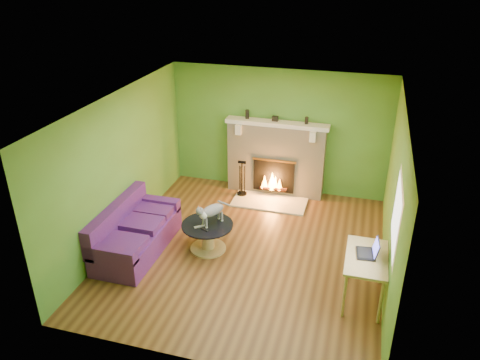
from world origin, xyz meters
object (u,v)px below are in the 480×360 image
object	(u,v)px
coffee_table	(208,235)
desk	(366,262)
sofa	(134,233)
cat	(212,213)

from	to	relation	value
coffee_table	desk	bearing A→B (deg)	-12.97
desk	sofa	bearing A→B (deg)	176.17
sofa	cat	world-z (taller)	cat
coffee_table	desk	xyz separation A→B (m)	(2.61, -0.60, 0.37)
coffee_table	cat	xyz separation A→B (m)	(0.08, 0.05, 0.42)
desk	cat	xyz separation A→B (m)	(-2.53, 0.65, 0.05)
coffee_table	cat	size ratio (longest dim) A/B	1.31
sofa	desk	bearing A→B (deg)	-3.83
desk	cat	distance (m)	2.61
desk	cat	bearing A→B (deg)	165.57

